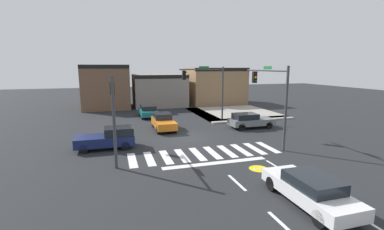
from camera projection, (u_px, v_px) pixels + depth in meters
The scene contains 14 objects.
ground_plane at pixel (188, 137), 22.97m from camera, with size 120.00×120.00×0.00m, color #232628.
crosswalk_near at pixel (205, 153), 18.73m from camera, with size 10.45×2.87×0.01m.
lane_markings at pixel (285, 203), 11.94m from camera, with size 6.80×20.25×0.01m.
bike_detector_marking at pixel (259, 169), 15.91m from camera, with size 1.13×1.13×0.01m.
curb_corner_northeast at pixel (232, 113), 34.22m from camera, with size 10.00×10.60×0.15m.
storefront_row at pixel (167, 87), 41.31m from camera, with size 24.31×7.00×6.18m.
traffic_signal_northeast at pixel (207, 83), 28.94m from camera, with size 4.99×0.32×5.97m.
traffic_signal_southeast at pixel (271, 90), 20.44m from camera, with size 0.32×5.81×6.00m.
traffic_signal_southwest at pixel (113, 101), 17.43m from camera, with size 0.32×5.72×5.47m.
car_navy at pixel (109, 138), 19.74m from camera, with size 4.15×1.83×1.55m.
car_orange at pixel (163, 122), 25.70m from camera, with size 1.77×4.25×1.51m.
car_teal at pixel (148, 111), 32.20m from camera, with size 1.91×4.39×1.40m.
car_gray at pixel (250, 120), 26.36m from camera, with size 4.31×1.91×1.45m.
car_white at pixel (310, 189), 11.68m from camera, with size 1.83×4.71×1.35m.
Camera 1 is at (-5.99, -21.45, 5.96)m, focal length 25.22 mm.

